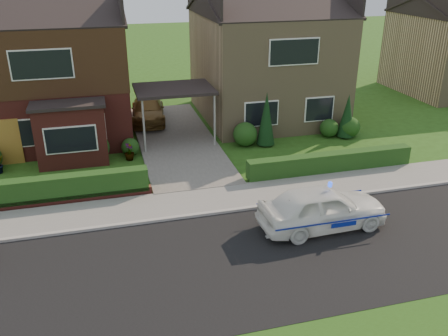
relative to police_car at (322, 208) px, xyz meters
name	(u,v)px	position (x,y,z in m)	size (l,w,h in m)	color
ground	(237,262)	(-3.39, -1.23, -0.75)	(120.00, 120.00, 0.00)	#254B14
road	(237,262)	(-3.39, -1.23, -0.75)	(60.00, 6.00, 0.02)	black
kerb	(213,213)	(-3.39, 1.82, -0.69)	(60.00, 0.16, 0.12)	#9E9993
sidewalk	(206,200)	(-3.39, 2.87, -0.70)	(60.00, 2.00, 0.10)	slate
driveway	(176,139)	(-3.39, 9.77, -0.69)	(3.80, 12.00, 0.12)	#666059
house_left	(50,61)	(-9.18, 12.68, 3.06)	(7.50, 9.53, 7.25)	maroon
house_right	(266,53)	(2.41, 12.77, 2.91)	(7.50, 8.06, 7.25)	#9D8360
carport_link	(174,90)	(-3.39, 9.73, 1.90)	(3.80, 3.00, 2.77)	black
dwarf_wall	(49,201)	(-9.19, 4.07, -0.57)	(7.70, 0.25, 0.36)	maroon
hedge_left	(50,204)	(-9.19, 4.22, -0.75)	(7.50, 0.55, 0.90)	black
hedge_right	(329,172)	(2.41, 4.12, -0.75)	(7.50, 0.55, 0.80)	black
shrub_left_mid	(95,148)	(-7.39, 8.07, -0.09)	(1.32, 1.32, 1.32)	black
shrub_left_near	(130,147)	(-5.79, 8.37, -0.33)	(0.84, 0.84, 0.84)	black
shrub_right_near	(245,134)	(-0.19, 8.17, -0.15)	(1.20, 1.20, 1.20)	black
shrub_right_mid	(329,128)	(4.41, 8.27, -0.27)	(0.96, 0.96, 0.96)	black
shrub_right_far	(349,127)	(5.41, 7.97, -0.21)	(1.08, 1.08, 1.08)	black
conifer_a	(266,120)	(0.81, 7.97, 0.55)	(0.90, 0.90, 2.60)	black
conifer_b	(347,117)	(5.21, 7.97, 0.35)	(0.90, 0.90, 2.20)	black
police_car	(322,208)	(0.00, 0.00, 0.00)	(4.06, 4.47, 1.67)	white
driveway_car	(148,110)	(-4.39, 13.09, 0.01)	(1.79, 4.41, 1.28)	brown
potted_plant_a	(87,184)	(-7.77, 4.77, -0.34)	(0.43, 0.29, 0.83)	gray
potted_plant_c	(129,152)	(-5.89, 7.77, -0.35)	(0.45, 0.45, 0.80)	gray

